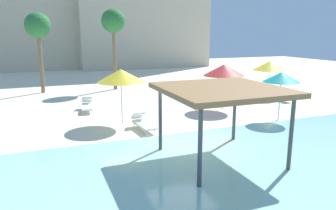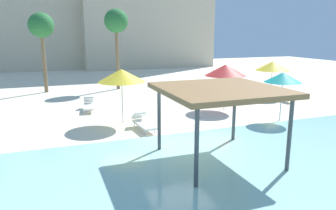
{
  "view_description": "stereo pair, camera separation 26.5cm",
  "coord_description": "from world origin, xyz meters",
  "px_view_note": "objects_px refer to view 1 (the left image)",
  "views": [
    {
      "loc": [
        -5.1,
        -11.47,
        4.58
      ],
      "look_at": [
        0.22,
        2.0,
        1.3
      ],
      "focal_mm": 34.23,
      "sensor_mm": 36.0,
      "label": 1
    },
    {
      "loc": [
        -4.85,
        -11.56,
        4.58
      ],
      "look_at": [
        0.22,
        2.0,
        1.3
      ],
      "focal_mm": 34.23,
      "sensor_mm": 36.0,
      "label": 2
    }
  ],
  "objects_px": {
    "lounge_chair_0": "(277,95)",
    "lounge_chair_3": "(87,105)",
    "beach_umbrella_teal_5": "(281,77)",
    "lounge_chair_1": "(143,123)",
    "palm_tree_1": "(38,27)",
    "beach_umbrella_yellow_1": "(270,66)",
    "palm_tree_3": "(113,23)",
    "beach_umbrella_red_3": "(224,70)",
    "beach_umbrella_yellow_4": "(121,76)",
    "shade_pavilion": "(222,92)"
  },
  "relations": [
    {
      "from": "palm_tree_3",
      "to": "beach_umbrella_red_3",
      "type": "bearing_deg",
      "value": -64.03
    },
    {
      "from": "palm_tree_1",
      "to": "beach_umbrella_yellow_1",
      "type": "bearing_deg",
      "value": -26.28
    },
    {
      "from": "lounge_chair_0",
      "to": "shade_pavilion",
      "type": "bearing_deg",
      "value": -59.51
    },
    {
      "from": "lounge_chair_0",
      "to": "lounge_chair_1",
      "type": "distance_m",
      "value": 11.16
    },
    {
      "from": "lounge_chair_1",
      "to": "lounge_chair_3",
      "type": "relative_size",
      "value": 0.99
    },
    {
      "from": "beach_umbrella_red_3",
      "to": "beach_umbrella_teal_5",
      "type": "distance_m",
      "value": 3.63
    },
    {
      "from": "beach_umbrella_yellow_4",
      "to": "beach_umbrella_teal_5",
      "type": "height_order",
      "value": "beach_umbrella_yellow_4"
    },
    {
      "from": "beach_umbrella_yellow_4",
      "to": "palm_tree_1",
      "type": "height_order",
      "value": "palm_tree_1"
    },
    {
      "from": "palm_tree_1",
      "to": "lounge_chair_0",
      "type": "bearing_deg",
      "value": -31.12
    },
    {
      "from": "beach_umbrella_red_3",
      "to": "lounge_chair_3",
      "type": "xyz_separation_m",
      "value": [
        -7.82,
        2.59,
        -2.06
      ]
    },
    {
      "from": "lounge_chair_0",
      "to": "lounge_chair_1",
      "type": "relative_size",
      "value": 1.02
    },
    {
      "from": "beach_umbrella_yellow_1",
      "to": "beach_umbrella_yellow_4",
      "type": "bearing_deg",
      "value": -164.69
    },
    {
      "from": "beach_umbrella_teal_5",
      "to": "lounge_chair_3",
      "type": "bearing_deg",
      "value": 147.55
    },
    {
      "from": "beach_umbrella_teal_5",
      "to": "lounge_chair_1",
      "type": "distance_m",
      "value": 7.64
    },
    {
      "from": "shade_pavilion",
      "to": "beach_umbrella_red_3",
      "type": "height_order",
      "value": "beach_umbrella_red_3"
    },
    {
      "from": "beach_umbrella_yellow_1",
      "to": "beach_umbrella_red_3",
      "type": "xyz_separation_m",
      "value": [
        -5.24,
        -2.3,
        0.15
      ]
    },
    {
      "from": "beach_umbrella_yellow_4",
      "to": "lounge_chair_1",
      "type": "bearing_deg",
      "value": -64.38
    },
    {
      "from": "lounge_chair_3",
      "to": "palm_tree_3",
      "type": "relative_size",
      "value": 0.3
    },
    {
      "from": "palm_tree_1",
      "to": "lounge_chair_3",
      "type": "bearing_deg",
      "value": -71.96
    },
    {
      "from": "lounge_chair_1",
      "to": "palm_tree_3",
      "type": "distance_m",
      "value": 12.82
    },
    {
      "from": "beach_umbrella_yellow_1",
      "to": "palm_tree_3",
      "type": "distance_m",
      "value": 12.52
    },
    {
      "from": "beach_umbrella_red_3",
      "to": "beach_umbrella_yellow_1",
      "type": "bearing_deg",
      "value": 23.68
    },
    {
      "from": "lounge_chair_1",
      "to": "lounge_chair_0",
      "type": "bearing_deg",
      "value": 101.46
    },
    {
      "from": "beach_umbrella_red_3",
      "to": "beach_umbrella_yellow_4",
      "type": "height_order",
      "value": "beach_umbrella_yellow_4"
    },
    {
      "from": "beach_umbrella_yellow_1",
      "to": "lounge_chair_1",
      "type": "relative_size",
      "value": 1.33
    },
    {
      "from": "beach_umbrella_yellow_1",
      "to": "palm_tree_1",
      "type": "relative_size",
      "value": 0.42
    },
    {
      "from": "lounge_chair_3",
      "to": "beach_umbrella_yellow_4",
      "type": "bearing_deg",
      "value": 27.98
    },
    {
      "from": "beach_umbrella_yellow_1",
      "to": "beach_umbrella_yellow_4",
      "type": "relative_size",
      "value": 0.92
    },
    {
      "from": "lounge_chair_1",
      "to": "palm_tree_3",
      "type": "height_order",
      "value": "palm_tree_3"
    },
    {
      "from": "shade_pavilion",
      "to": "beach_umbrella_yellow_1",
      "type": "bearing_deg",
      "value": 44.15
    },
    {
      "from": "beach_umbrella_teal_5",
      "to": "lounge_chair_3",
      "type": "xyz_separation_m",
      "value": [
        -9.29,
        5.91,
        -1.98
      ]
    },
    {
      "from": "palm_tree_1",
      "to": "palm_tree_3",
      "type": "relative_size",
      "value": 0.94
    },
    {
      "from": "beach_umbrella_teal_5",
      "to": "lounge_chair_1",
      "type": "relative_size",
      "value": 1.33
    },
    {
      "from": "shade_pavilion",
      "to": "beach_umbrella_yellow_1",
      "type": "distance_m",
      "value": 13.35
    },
    {
      "from": "lounge_chair_0",
      "to": "lounge_chair_3",
      "type": "height_order",
      "value": "same"
    },
    {
      "from": "beach_umbrella_red_3",
      "to": "beach_umbrella_teal_5",
      "type": "height_order",
      "value": "beach_umbrella_red_3"
    },
    {
      "from": "beach_umbrella_teal_5",
      "to": "palm_tree_1",
      "type": "distance_m",
      "value": 17.86
    },
    {
      "from": "beach_umbrella_yellow_4",
      "to": "lounge_chair_1",
      "type": "relative_size",
      "value": 1.45
    },
    {
      "from": "beach_umbrella_yellow_1",
      "to": "beach_umbrella_yellow_4",
      "type": "height_order",
      "value": "beach_umbrella_yellow_4"
    },
    {
      "from": "lounge_chair_0",
      "to": "beach_umbrella_yellow_4",
      "type": "bearing_deg",
      "value": -91.17
    },
    {
      "from": "lounge_chair_0",
      "to": "beach_umbrella_red_3",
      "type": "bearing_deg",
      "value": -90.22
    },
    {
      "from": "beach_umbrella_red_3",
      "to": "palm_tree_3",
      "type": "relative_size",
      "value": 0.42
    },
    {
      "from": "lounge_chair_3",
      "to": "palm_tree_1",
      "type": "distance_m",
      "value": 9.01
    },
    {
      "from": "shade_pavilion",
      "to": "lounge_chair_3",
      "type": "xyz_separation_m",
      "value": [
        -3.48,
        9.59,
        -2.2
      ]
    },
    {
      "from": "beach_umbrella_yellow_4",
      "to": "beach_umbrella_teal_5",
      "type": "xyz_separation_m",
      "value": [
        7.99,
        -2.4,
        -0.17
      ]
    },
    {
      "from": "palm_tree_3",
      "to": "beach_umbrella_yellow_1",
      "type": "bearing_deg",
      "value": -35.91
    },
    {
      "from": "lounge_chair_0",
      "to": "beach_umbrella_yellow_1",
      "type": "bearing_deg",
      "value": 155.53
    },
    {
      "from": "shade_pavilion",
      "to": "lounge_chair_0",
      "type": "distance_m",
      "value": 12.27
    },
    {
      "from": "shade_pavilion",
      "to": "lounge_chair_0",
      "type": "relative_size",
      "value": 2.07
    },
    {
      "from": "lounge_chair_0",
      "to": "lounge_chair_3",
      "type": "bearing_deg",
      "value": -107.82
    }
  ]
}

